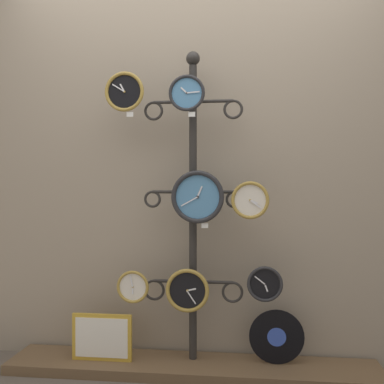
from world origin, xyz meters
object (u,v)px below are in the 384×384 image
at_px(clock_bottom_center, 187,290).
at_px(clock_bottom_right, 265,284).
at_px(display_stand, 193,239).
at_px(clock_top_center, 187,93).
at_px(clock_bottom_left, 133,287).
at_px(clock_top_left, 125,92).
at_px(picture_frame, 102,337).
at_px(clock_middle_right, 250,200).
at_px(vinyl_record, 277,337).
at_px(clock_middle_center, 198,197).

relative_size(clock_bottom_center, clock_bottom_right, 1.25).
relative_size(display_stand, clock_top_center, 9.01).
bearing_deg(clock_bottom_left, clock_bottom_center, 0.24).
distance_m(clock_top_left, picture_frame, 1.47).
bearing_deg(clock_bottom_right, clock_top_center, -175.71).
bearing_deg(picture_frame, clock_middle_right, 0.41).
relative_size(clock_top_center, clock_bottom_left, 1.09).
bearing_deg(display_stand, clock_bottom_center, -106.71).
bearing_deg(picture_frame, clock_bottom_center, 2.07).
xyz_separation_m(display_stand, vinyl_record, (0.50, -0.03, -0.57)).
xyz_separation_m(clock_bottom_center, clock_bottom_right, (0.45, 0.00, 0.05)).
distance_m(clock_bottom_left, picture_frame, 0.36).
distance_m(vinyl_record, picture_frame, 1.04).
height_order(clock_bottom_center, clock_bottom_right, clock_bottom_right).
xyz_separation_m(display_stand, picture_frame, (-0.54, -0.10, -0.59)).
bearing_deg(clock_bottom_right, clock_bottom_center, -179.54).
relative_size(display_stand, clock_top_left, 8.09).
distance_m(clock_top_left, clock_bottom_right, 1.39).
bearing_deg(clock_bottom_center, clock_top_center, -88.95).
bearing_deg(vinyl_record, clock_bottom_left, -176.62).
xyz_separation_m(clock_top_left, clock_bottom_right, (0.82, 0.02, -1.12)).
bearing_deg(display_stand, clock_top_center, -101.95).
bearing_deg(clock_bottom_center, clock_middle_right, -1.94).
relative_size(clock_middle_right, clock_bottom_center, 0.84).
height_order(clock_bottom_left, clock_bottom_right, clock_bottom_right).
xyz_separation_m(clock_top_left, clock_top_center, (0.37, -0.01, -0.02)).
distance_m(display_stand, clock_bottom_right, 0.50).
relative_size(clock_bottom_right, picture_frame, 0.57).
bearing_deg(clock_bottom_right, clock_middle_center, -177.67).
relative_size(clock_top_left, clock_bottom_left, 1.21).
bearing_deg(clock_middle_center, clock_middle_right, -0.03).
distance_m(clock_top_center, clock_bottom_right, 1.19).
relative_size(clock_top_left, clock_bottom_right, 1.15).
distance_m(clock_middle_center, clock_middle_right, 0.30).
xyz_separation_m(clock_top_center, picture_frame, (-0.51, 0.01, -1.44)).
height_order(clock_middle_right, vinyl_record, clock_middle_right).
distance_m(clock_top_center, clock_bottom_center, 1.15).
bearing_deg(clock_top_center, display_stand, 78.05).
xyz_separation_m(clock_bottom_center, picture_frame, (-0.51, -0.02, -0.29)).
xyz_separation_m(clock_middle_right, picture_frame, (-0.88, -0.01, -0.82)).
distance_m(clock_middle_right, clock_bottom_right, 0.49).
bearing_deg(clock_top_left, display_stand, 13.85).
bearing_deg(clock_bottom_center, vinyl_record, 5.34).
relative_size(display_stand, clock_bottom_center, 7.41).
distance_m(display_stand, clock_middle_right, 0.42).
height_order(clock_top_left, clock_bottom_center, clock_top_left).
xyz_separation_m(clock_middle_right, vinyl_record, (0.16, 0.06, -0.80)).
xyz_separation_m(clock_bottom_left, picture_frame, (-0.19, -0.02, -0.30)).
bearing_deg(clock_bottom_right, clock_bottom_left, -179.63).
bearing_deg(clock_top_left, vinyl_record, 4.35).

